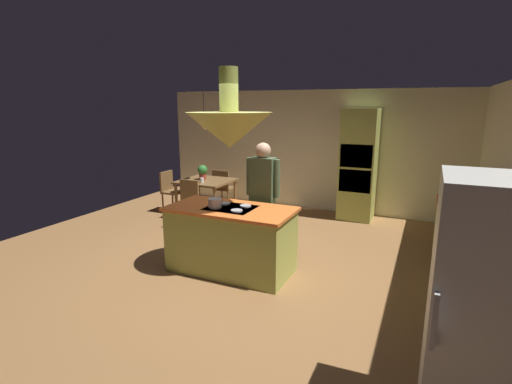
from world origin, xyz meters
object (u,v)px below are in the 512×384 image
dining_table (206,185)px  canister_sugar (470,221)px  refrigerator (489,317)px  person_at_island (263,192)px  kitchen_island (231,239)px  oven_tower (358,165)px  microwave_on_counter (464,194)px  chair_at_corner (171,189)px  chair_by_back_wall (223,186)px  cooking_pot_on_cooktop (215,203)px  cup_on_table (202,180)px  chair_facing_island (187,200)px  potted_plant_on_table (203,171)px  canister_flour (472,224)px

dining_table → canister_sugar: canister_sugar is taller
refrigerator → person_at_island: bearing=137.6°
kitchen_island → canister_sugar: size_ratio=10.83×
dining_table → person_at_island: person_at_island is taller
oven_tower → microwave_on_counter: 2.44m
kitchen_island → chair_at_corner: (-2.58, 2.10, 0.05)m
dining_table → chair_by_back_wall: chair_by_back_wall is taller
microwave_on_counter → cooking_pot_on_cooktop: bearing=-151.1°
chair_by_back_wall → chair_at_corner: 1.12m
cup_on_table → microwave_on_counter: microwave_on_counter is taller
chair_facing_island → cooking_pot_on_cooktop: bearing=-45.0°
kitchen_island → potted_plant_on_table: (-1.79, 2.12, 0.47)m
chair_by_back_wall → canister_sugar: bearing=152.0°
chair_facing_island → canister_sugar: canister_sugar is taller
potted_plant_on_table → canister_sugar: size_ratio=1.91×
oven_tower → microwave_on_counter: (1.74, -1.72, -0.05)m
chair_facing_island → canister_flour: size_ratio=4.59×
refrigerator → chair_by_back_wall: (-4.50, 4.49, -0.41)m
oven_tower → refrigerator: (1.70, -4.94, -0.18)m
kitchen_island → chair_by_back_wall: (-1.70, 2.79, 0.05)m
oven_tower → chair_at_corner: 3.90m
chair_facing_island → microwave_on_counter: bearing=1.5°
person_at_island → oven_tower: bearing=69.8°
dining_table → chair_facing_island: bearing=-90.0°
refrigerator → person_at_island: 3.57m
cup_on_table → cooking_pot_on_cooktop: (1.48, -2.00, 0.18)m
dining_table → canister_sugar: 4.87m
potted_plant_on_table → canister_sugar: potted_plant_on_table is taller
refrigerator → dining_table: size_ratio=1.81×
kitchen_island → cup_on_table: 2.51m
chair_facing_island → microwave_on_counter: (4.54, 0.12, 0.54)m
microwave_on_counter → cooking_pot_on_cooktop: size_ratio=2.56×
person_at_island → microwave_on_counter: bearing=17.1°
chair_at_corner → dining_table: bearing=-90.0°
cooking_pot_on_cooktop → oven_tower: bearing=69.5°
chair_at_corner → potted_plant_on_table: bearing=-88.3°
cup_on_table → potted_plant_on_table: bearing=119.2°
dining_table → cooking_pot_on_cooktop: size_ratio=5.62×
canister_flour → oven_tower: bearing=119.7°
chair_facing_island → chair_by_back_wall: bearing=90.0°
chair_at_corner → cup_on_table: (0.94, -0.23, 0.30)m
cup_on_table → cooking_pot_on_cooktop: bearing=-53.4°
chair_at_corner → canister_sugar: size_ratio=5.55×
refrigerator → chair_by_back_wall: size_ratio=2.10×
chair_at_corner → canister_flour: size_ratio=4.59×
oven_tower → canister_sugar: oven_tower is taller
microwave_on_counter → potted_plant_on_table: bearing=172.6°
kitchen_island → dining_table: size_ratio=1.68×
chair_at_corner → canister_flour: (5.42, -1.91, 0.49)m
chair_facing_island → cup_on_table: chair_facing_island is taller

